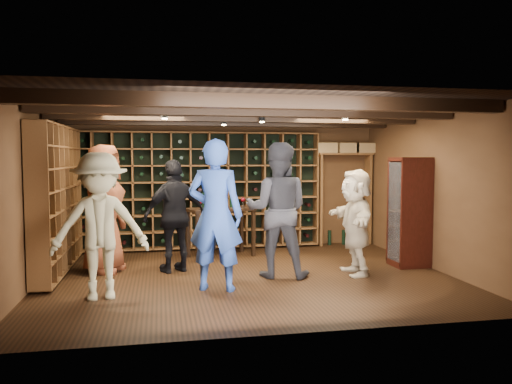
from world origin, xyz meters
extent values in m
plane|color=black|center=(0.00, 0.00, 0.00)|extent=(6.00, 6.00, 0.00)
plane|color=#55351D|center=(0.00, 2.50, 1.25)|extent=(6.00, 0.00, 6.00)
plane|color=#55351D|center=(0.00, -2.50, 1.25)|extent=(6.00, 0.00, 6.00)
plane|color=#55351D|center=(-3.00, 0.00, 1.25)|extent=(0.00, 5.00, 5.00)
plane|color=#55351D|center=(3.00, 0.00, 1.25)|extent=(0.00, 5.00, 5.00)
plane|color=black|center=(0.00, 0.00, 2.50)|extent=(6.00, 6.00, 0.00)
cube|color=black|center=(0.00, -1.60, 2.42)|extent=(5.90, 0.18, 0.16)
cube|color=black|center=(0.00, -0.50, 2.42)|extent=(5.90, 0.18, 0.16)
cube|color=black|center=(0.00, 0.60, 2.42)|extent=(5.90, 0.18, 0.16)
cube|color=black|center=(0.00, 1.70, 2.42)|extent=(5.90, 0.18, 0.16)
cylinder|color=black|center=(-1.20, 0.00, 2.39)|extent=(0.10, 0.10, 0.10)
cylinder|color=black|center=(0.30, 0.40, 2.39)|extent=(0.10, 0.10, 0.10)
cylinder|color=black|center=(1.40, -0.30, 2.39)|extent=(0.10, 0.10, 0.10)
cylinder|color=black|center=(-0.20, 1.20, 2.39)|extent=(0.10, 0.10, 0.10)
cube|color=brown|center=(-0.52, 2.33, 1.15)|extent=(4.65, 0.30, 2.20)
cube|color=black|center=(-0.52, 2.33, 1.15)|extent=(4.56, 0.02, 2.16)
cube|color=brown|center=(-2.83, 0.82, 1.15)|extent=(0.30, 2.65, 2.20)
cube|color=black|center=(-2.83, 0.82, 1.15)|extent=(0.29, 0.02, 2.16)
cube|color=brown|center=(2.40, 2.32, 1.85)|extent=(1.15, 0.32, 0.04)
cube|color=brown|center=(2.92, 2.32, 0.93)|extent=(0.05, 0.28, 1.85)
cube|color=brown|center=(1.88, 2.32, 0.93)|extent=(0.05, 0.28, 1.85)
cube|color=tan|center=(2.00, 2.32, 1.97)|extent=(0.40, 0.30, 0.20)
cube|color=tan|center=(2.45, 2.32, 1.97)|extent=(0.40, 0.30, 0.20)
cube|color=tan|center=(2.80, 2.32, 1.97)|extent=(0.40, 0.30, 0.20)
cube|color=black|center=(2.72, 0.20, 0.05)|extent=(0.55, 0.50, 0.10)
cube|color=black|center=(2.72, 0.20, 0.90)|extent=(0.55, 0.50, 1.70)
cube|color=white|center=(2.46, 0.20, 0.90)|extent=(0.01, 0.46, 1.60)
cube|color=black|center=(2.72, 0.20, 0.90)|extent=(0.50, 0.44, 0.02)
sphere|color=#59260C|center=(2.70, 0.20, 1.00)|extent=(0.18, 0.18, 0.18)
imported|color=navy|center=(-0.56, -0.68, 1.01)|extent=(0.86, 0.70, 2.03)
imported|color=black|center=(0.43, -0.09, 1.00)|extent=(1.16, 1.02, 2.00)
imported|color=maroon|center=(-2.14, 0.71, 0.99)|extent=(0.90, 1.11, 1.98)
imported|color=black|center=(-1.05, 0.50, 0.87)|extent=(1.11, 0.78, 1.75)
imported|color=#978E68|center=(-2.02, -0.82, 0.92)|extent=(1.26, 0.81, 1.84)
imported|color=#BFAB8C|center=(1.64, -0.16, 0.80)|extent=(0.57, 1.52, 1.61)
cube|color=black|center=(-0.22, 1.54, 0.86)|extent=(1.29, 0.90, 0.05)
cube|color=black|center=(-0.66, 1.15, 0.42)|extent=(0.07, 0.07, 0.84)
cube|color=black|center=(0.36, 1.46, 0.42)|extent=(0.07, 0.07, 0.84)
cube|color=black|center=(-0.80, 1.61, 0.42)|extent=(0.07, 0.07, 0.84)
cube|color=black|center=(0.22, 1.93, 0.42)|extent=(0.07, 0.07, 0.84)
cylinder|color=black|center=(-0.51, 1.50, 1.02)|extent=(0.07, 0.07, 0.28)
cylinder|color=black|center=(-0.28, 1.57, 1.02)|extent=(0.07, 0.07, 0.28)
cylinder|color=black|center=(0.00, 1.66, 1.02)|extent=(0.07, 0.07, 0.28)
camera|label=1|loc=(-1.28, -7.27, 1.78)|focal=35.00mm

